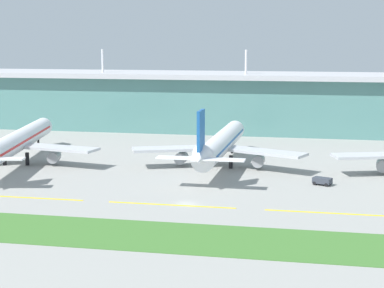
# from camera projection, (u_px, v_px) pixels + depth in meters

# --- Properties ---
(ground_plane) EXTENTS (600.00, 600.00, 0.00)m
(ground_plane) POSITION_uv_depth(u_px,v_px,m) (187.00, 203.00, 139.87)
(ground_plane) COLOR gray
(terminal_building) EXTENTS (288.00, 34.00, 31.35)m
(terminal_building) POSITION_uv_depth(u_px,v_px,m) (247.00, 102.00, 248.00)
(terminal_building) COLOR slate
(terminal_building) RESTS_ON ground
(airliner_near) EXTENTS (47.92, 71.68, 18.90)m
(airliner_near) POSITION_uv_depth(u_px,v_px,m) (17.00, 142.00, 182.83)
(airliner_near) COLOR white
(airliner_near) RESTS_ON ground
(airliner_middle) EXTENTS (48.80, 65.61, 18.90)m
(airliner_middle) POSITION_uv_depth(u_px,v_px,m) (220.00, 144.00, 179.05)
(airliner_middle) COLOR white
(airliner_middle) RESTS_ON ground
(taxiway_stripe_mid_west) EXTENTS (28.00, 0.70, 0.04)m
(taxiway_stripe_mid_west) POSITION_uv_depth(u_px,v_px,m) (24.00, 197.00, 145.09)
(taxiway_stripe_mid_west) COLOR yellow
(taxiway_stripe_mid_west) RESTS_ON ground
(taxiway_stripe_centre) EXTENTS (28.00, 0.70, 0.04)m
(taxiway_stripe_centre) POSITION_uv_depth(u_px,v_px,m) (171.00, 205.00, 138.50)
(taxiway_stripe_centre) COLOR yellow
(taxiway_stripe_centre) RESTS_ON ground
(taxiway_stripe_mid_east) EXTENTS (28.00, 0.70, 0.04)m
(taxiway_stripe_mid_east) POSITION_uv_depth(u_px,v_px,m) (333.00, 213.00, 131.91)
(taxiway_stripe_mid_east) COLOR yellow
(taxiway_stripe_mid_east) RESTS_ON ground
(grass_verge) EXTENTS (300.00, 18.00, 0.10)m
(grass_verge) POSITION_uv_depth(u_px,v_px,m) (160.00, 236.00, 116.43)
(grass_verge) COLOR #3D702D
(grass_verge) RESTS_ON ground
(pushback_tug) EXTENTS (4.99, 3.96, 1.85)m
(pushback_tug) POSITION_uv_depth(u_px,v_px,m) (322.00, 181.00, 157.32)
(pushback_tug) COLOR #333842
(pushback_tug) RESTS_ON ground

